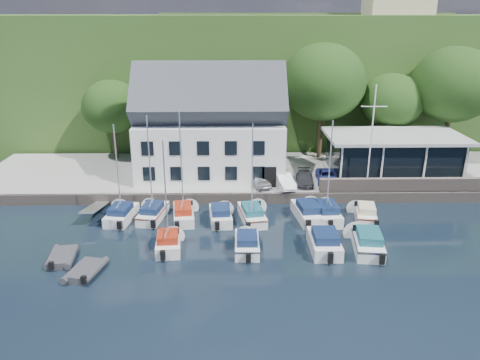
{
  "coord_description": "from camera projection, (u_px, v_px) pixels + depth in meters",
  "views": [
    {
      "loc": [
        -4.9,
        -28.06,
        16.23
      ],
      "look_at": [
        -4.24,
        9.0,
        2.99
      ],
      "focal_mm": 35.0,
      "sensor_mm": 36.0,
      "label": 1
    }
  ],
  "objects": [
    {
      "name": "ground",
      "position": [
        304.0,
        265.0,
        31.97
      ],
      "size": [
        180.0,
        180.0,
        0.0
      ],
      "primitive_type": "plane",
      "color": "black",
      "rests_on": "ground"
    },
    {
      "name": "gangway",
      "position": [
        98.0,
        214.0,
        40.17
      ],
      "size": [
        1.2,
        6.0,
        1.4
      ],
      "primitive_type": null,
      "color": "silver",
      "rests_on": "ground"
    },
    {
      "name": "quay",
      "position": [
        280.0,
        175.0,
        48.27
      ],
      "size": [
        60.0,
        13.0,
        1.0
      ],
      "primitive_type": "cube",
      "color": "#999893",
      "rests_on": "ground"
    },
    {
      "name": "flagpole",
      "position": [
        371.0,
        139.0,
        41.4
      ],
      "size": [
        2.29,
        0.2,
        9.53
      ],
      "primitive_type": null,
      "color": "white",
      "rests_on": "quay"
    },
    {
      "name": "boat_r2_3",
      "position": [
        324.0,
        240.0,
        33.73
      ],
      "size": [
        2.24,
        5.85,
        1.57
      ],
      "primitive_type": null,
      "rotation": [
        0.0,
        0.0,
        -0.0
      ],
      "color": "white",
      "rests_on": "ground"
    },
    {
      "name": "tree_1",
      "position": [
        157.0,
        118.0,
        51.12
      ],
      "size": [
        6.47,
        6.47,
        8.84
      ],
      "primitive_type": null,
      "color": "black",
      "rests_on": "quay"
    },
    {
      "name": "quay_face",
      "position": [
        287.0,
        198.0,
        42.15
      ],
      "size": [
        60.0,
        0.3,
        1.0
      ],
      "primitive_type": "cube",
      "color": "#6A5D55",
      "rests_on": "ground"
    },
    {
      "name": "tree_3",
      "position": [
        322.0,
        102.0,
        50.47
      ],
      "size": [
        9.09,
        9.09,
        12.43
      ],
      "primitive_type": null,
      "color": "black",
      "rests_on": "quay"
    },
    {
      "name": "boat_r1_7",
      "position": [
        365.0,
        212.0,
        38.74
      ],
      "size": [
        2.6,
        5.48,
        1.4
      ],
      "primitive_type": null,
      "rotation": [
        0.0,
        0.0,
        -0.17
      ],
      "color": "white",
      "rests_on": "ground"
    },
    {
      "name": "dinghy_0",
      "position": [
        62.0,
        256.0,
        32.38
      ],
      "size": [
        2.26,
        3.35,
        0.73
      ],
      "primitive_type": null,
      "rotation": [
        0.0,
        0.0,
        0.12
      ],
      "color": "#333337",
      "rests_on": "ground"
    },
    {
      "name": "seawall",
      "position": [
        418.0,
        184.0,
        42.36
      ],
      "size": [
        18.0,
        0.5,
        1.2
      ],
      "primitive_type": "cube",
      "color": "#6A5D55",
      "rests_on": "quay"
    },
    {
      "name": "car_dgrey",
      "position": [
        305.0,
        178.0,
        44.07
      ],
      "size": [
        1.9,
        3.92,
        1.1
      ],
      "primitive_type": "imported",
      "rotation": [
        0.0,
        0.0,
        -0.1
      ],
      "color": "#292A2E",
      "rests_on": "quay"
    },
    {
      "name": "tree_5",
      "position": [
        451.0,
        104.0,
        50.16
      ],
      "size": [
        8.85,
        8.85,
        12.09
      ],
      "primitive_type": null,
      "color": "black",
      "rests_on": "quay"
    },
    {
      "name": "club_pavilion",
      "position": [
        393.0,
        155.0,
        46.19
      ],
      "size": [
        13.2,
        7.2,
        4.1
      ],
      "primitive_type": null,
      "color": "black",
      "rests_on": "quay"
    },
    {
      "name": "hillside",
      "position": [
        258.0,
        60.0,
        87.65
      ],
      "size": [
        160.0,
        75.0,
        16.0
      ],
      "primitive_type": "cube",
      "color": "#30511E",
      "rests_on": "ground"
    },
    {
      "name": "boat_r1_4",
      "position": [
        252.0,
        173.0,
        37.53
      ],
      "size": [
        2.9,
        6.46,
        8.34
      ],
      "primitive_type": null,
      "rotation": [
        0.0,
        0.0,
        0.17
      ],
      "color": "white",
      "rests_on": "ground"
    },
    {
      "name": "car_blue",
      "position": [
        327.0,
        176.0,
        44.48
      ],
      "size": [
        1.69,
        3.71,
        1.23
      ],
      "primitive_type": "imported",
      "rotation": [
        0.0,
        0.0,
        -0.07
      ],
      "color": "navy",
      "rests_on": "quay"
    },
    {
      "name": "boat_r2_1",
      "position": [
        166.0,
        194.0,
        32.56
      ],
      "size": [
        2.28,
        4.94,
        8.76
      ],
      "primitive_type": null,
      "rotation": [
        0.0,
        0.0,
        0.08
      ],
      "color": "white",
      "rests_on": "ground"
    },
    {
      "name": "tree_0",
      "position": [
        113.0,
        120.0,
        50.75
      ],
      "size": [
        6.32,
        6.32,
        8.63
      ],
      "primitive_type": null,
      "color": "black",
      "rests_on": "quay"
    },
    {
      "name": "boat_r1_6",
      "position": [
        330.0,
        166.0,
        37.56
      ],
      "size": [
        2.28,
        6.27,
        9.23
      ],
      "primitive_type": null,
      "rotation": [
        0.0,
        0.0,
        0.06
      ],
      "color": "white",
      "rests_on": "ground"
    },
    {
      "name": "harbor_building",
      "position": [
        210.0,
        132.0,
        45.59
      ],
      "size": [
        14.4,
        8.2,
        8.7
      ],
      "primitive_type": null,
      "color": "white",
      "rests_on": "quay"
    },
    {
      "name": "boat_r1_3",
      "position": [
        220.0,
        213.0,
        38.47
      ],
      "size": [
        2.38,
        5.47,
        1.4
      ],
      "primitive_type": null,
      "rotation": [
        0.0,
        0.0,
        0.1
      ],
      "color": "white",
      "rests_on": "ground"
    },
    {
      "name": "dinghy_1",
      "position": [
        85.0,
        269.0,
        30.69
      ],
      "size": [
        2.54,
        3.49,
        0.73
      ],
      "primitive_type": null,
      "rotation": [
        0.0,
        0.0,
        -0.22
      ],
      "color": "#333337",
      "rests_on": "ground"
    },
    {
      "name": "boat_r1_5",
      "position": [
        308.0,
        210.0,
        38.93
      ],
      "size": [
        2.85,
        6.51,
        1.52
      ],
      "primitive_type": null,
      "rotation": [
        0.0,
        0.0,
        0.13
      ],
      "color": "white",
      "rests_on": "ground"
    },
    {
      "name": "boat_r2_2",
      "position": [
        247.0,
        242.0,
        33.75
      ],
      "size": [
        1.97,
        5.39,
        1.35
      ],
      "primitive_type": null,
      "rotation": [
        0.0,
        0.0,
        -0.02
      ],
      "color": "white",
      "rests_on": "ground"
    },
    {
      "name": "boat_r1_0",
      "position": [
        118.0,
        173.0,
        37.56
      ],
      "size": [
        2.76,
        5.87,
        8.28
      ],
      "primitive_type": null,
      "rotation": [
        0.0,
        0.0,
        -0.15
      ],
      "color": "white",
      "rests_on": "ground"
    },
    {
      "name": "tree_4",
      "position": [
        390.0,
        116.0,
        51.22
      ],
      "size": [
        6.77,
        6.77,
        9.25
      ],
      "primitive_type": null,
      "color": "black",
      "rests_on": "quay"
    },
    {
      "name": "boat_r2_4",
      "position": [
        368.0,
        240.0,
        33.82
      ],
      "size": [
        2.92,
        6.74,
        1.54
      ],
      "primitive_type": null,
      "rotation": [
        0.0,
        0.0,
        -0.13
      ],
      "color": "white",
      "rests_on": "ground"
    },
    {
      "name": "field_patch",
      "position": [
        296.0,
        14.0,
        92.57
      ],
      "size": [
        50.0,
        30.0,
        0.3
      ],
      "primitive_type": "cube",
      "color": "#4E5E2F",
      "rests_on": "hillside"
    },
    {
      "name": "car_white",
      "position": [
        284.0,
        180.0,
        43.35
      ],
      "size": [
        2.11,
        4.13,
        1.3
      ],
      "primitive_type": "imported",
      "rotation": [
        0.0,
        0.0,
        0.19
      ],
      "color": "white",
      "rests_on": "quay"
    },
    {
      "name": "boat_r1_1",
      "position": [
        150.0,
        171.0,
        37.79
      ],
      "size": [
        2.76,
        6.02,
        8.35
      ],
      "primitive_type": null,
      "rotation": [
        0.0,
        0.0,
        -0.16
      ],
      "color": "white",
      "rests_on": "ground"
    },
    {
      "name": "car_silver",
      "position": [
        258.0,
        179.0,
        43.59
      ],
      "size": [
        2.61,
        3.91,
        1.24
      ],
      "primitive_type": "imported",
      "rotation": [
        0.0,
        0.0,
        0.35
      ],
      "color": "#AEAFB3",
      "rests_on": "quay"
    },
    {
      "name": "boat_r1_2",
      "position": [
        182.0,
        171.0,
        37.59
      ],
      "size": [
        2.51,
        6.12,
        8.48
      ],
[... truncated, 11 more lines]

